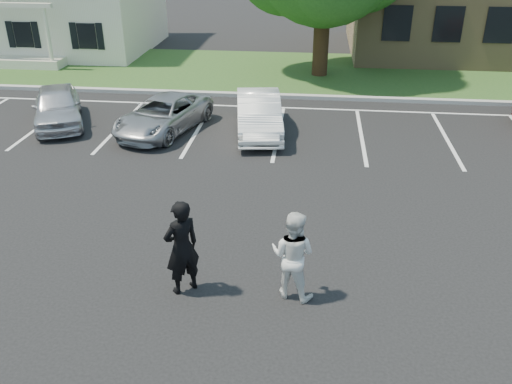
# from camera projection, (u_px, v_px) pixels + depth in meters

# --- Properties ---
(ground_plane) EXTENTS (90.00, 90.00, 0.00)m
(ground_plane) POSITION_uv_depth(u_px,v_px,m) (251.00, 266.00, 11.42)
(ground_plane) COLOR black
(ground_plane) RESTS_ON ground
(curb) EXTENTS (40.00, 0.30, 0.15)m
(curb) POSITION_uv_depth(u_px,v_px,m) (286.00, 96.00, 22.02)
(curb) COLOR gray
(curb) RESTS_ON ground
(grass_strip) EXTENTS (44.00, 8.00, 0.08)m
(grass_strip) POSITION_uv_depth(u_px,v_px,m) (291.00, 72.00, 25.58)
(grass_strip) COLOR #204C1C
(grass_strip) RESTS_ON ground
(stall_lines) EXTENTS (34.00, 5.36, 0.01)m
(stall_lines) POSITION_uv_depth(u_px,v_px,m) (320.00, 124.00, 19.22)
(stall_lines) COLOR silver
(stall_lines) RESTS_ON ground
(man_black_suit) EXTENTS (0.85, 0.83, 1.97)m
(man_black_suit) POSITION_uv_depth(u_px,v_px,m) (182.00, 247.00, 10.26)
(man_black_suit) COLOR black
(man_black_suit) RESTS_ON ground
(man_white_shirt) EXTENTS (1.05, 0.93, 1.81)m
(man_white_shirt) POSITION_uv_depth(u_px,v_px,m) (293.00, 255.00, 10.17)
(man_white_shirt) COLOR silver
(man_white_shirt) RESTS_ON ground
(car_silver_west) EXTENTS (3.04, 4.21, 1.33)m
(car_silver_west) POSITION_uv_depth(u_px,v_px,m) (57.00, 106.00, 18.96)
(car_silver_west) COLOR silver
(car_silver_west) RESTS_ON ground
(car_silver_minivan) EXTENTS (3.08, 4.57, 1.16)m
(car_silver_minivan) POSITION_uv_depth(u_px,v_px,m) (163.00, 115.00, 18.38)
(car_silver_minivan) COLOR #9C9EA3
(car_silver_minivan) RESTS_ON ground
(car_white_sedan) EXTENTS (2.02, 4.27, 1.35)m
(car_white_sedan) POSITION_uv_depth(u_px,v_px,m) (259.00, 114.00, 18.18)
(car_white_sedan) COLOR white
(car_white_sedan) RESTS_ON ground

